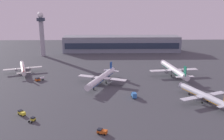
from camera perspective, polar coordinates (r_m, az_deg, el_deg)
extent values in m
plane|color=#424449|center=(150.64, -2.98, -5.09)|extent=(416.00, 416.00, 0.00)
cube|color=gray|center=(270.99, 2.19, 5.72)|extent=(123.21, 22.00, 14.00)
cube|color=#263347|center=(259.86, 2.33, 5.45)|extent=(118.28, 0.40, 6.16)
cube|color=gray|center=(269.72, 2.20, 7.43)|extent=(123.21, 19.80, 2.40)
cylinder|color=#A8A8B2|center=(255.49, -15.58, 6.85)|extent=(4.40, 4.40, 34.13)
cylinder|color=#2D3847|center=(253.55, -15.88, 11.00)|extent=(8.00, 8.00, 3.00)
sphere|color=silver|center=(253.31, -15.95, 11.91)|extent=(5.60, 5.60, 5.60)
cylinder|color=silver|center=(144.69, 19.86, -5.35)|extent=(15.60, 31.35, 3.43)
cone|color=silver|center=(156.80, 15.56, -3.39)|extent=(3.84, 3.25, 3.26)
cube|color=silver|center=(144.15, 20.10, -5.53)|extent=(28.08, 14.38, 0.32)
cylinder|color=slate|center=(141.12, 18.60, -6.12)|extent=(3.08, 3.76, 1.99)
cylinder|color=slate|center=(147.71, 21.49, -5.43)|extent=(3.08, 3.76, 1.99)
cube|color=orange|center=(145.01, 19.83, -5.70)|extent=(14.29, 28.82, 0.33)
cylinder|color=#333338|center=(152.36, 17.15, -4.71)|extent=(0.25, 0.25, 3.21)
cylinder|color=black|center=(152.90, 17.10, -5.27)|extent=(0.71, 1.06, 0.99)
cylinder|color=#333338|center=(142.43, 19.84, -6.37)|extent=(0.25, 0.25, 3.21)
cylinder|color=black|center=(143.01, 19.78, -6.97)|extent=(0.71, 1.06, 0.99)
cylinder|color=#333338|center=(145.08, 20.99, -6.09)|extent=(0.25, 0.25, 3.21)
cylinder|color=black|center=(145.65, 20.93, -6.67)|extent=(0.71, 1.06, 0.99)
cylinder|color=white|center=(163.64, -2.44, -1.82)|extent=(17.42, 36.15, 3.94)
cone|color=white|center=(146.45, -5.47, -3.98)|extent=(4.40, 3.69, 3.74)
cone|color=white|center=(181.57, 0.02, -0.05)|extent=(4.37, 4.01, 3.55)
cube|color=white|center=(164.62, -2.30, -1.79)|extent=(32.37, 16.09, 0.36)
cube|color=white|center=(179.74, -0.20, -0.15)|extent=(11.52, 6.52, 0.36)
cube|color=#19479E|center=(178.63, -0.24, 0.80)|extent=(1.51, 3.20, 6.74)
cylinder|color=slate|center=(162.80, -0.45, -2.24)|extent=(3.50, 4.31, 2.28)
cylinder|color=slate|center=(167.03, -4.11, -1.82)|extent=(3.50, 4.31, 2.28)
cube|color=#19479E|center=(163.97, -2.44, -2.18)|extent=(15.96, 33.23, 0.37)
cylinder|color=#333338|center=(153.84, -4.16, -3.71)|extent=(0.29, 0.29, 3.68)
cylinder|color=black|center=(154.46, -4.15, -4.36)|extent=(0.81, 1.21, 1.14)
cylinder|color=#333338|center=(165.65, -1.36, -2.26)|extent=(0.29, 0.29, 3.68)
cylinder|color=black|center=(166.22, -1.36, -2.87)|extent=(0.81, 1.21, 1.14)
cylinder|color=#333338|center=(167.32, -2.81, -2.09)|extent=(0.29, 0.29, 3.68)
cylinder|color=black|center=(167.89, -2.80, -2.69)|extent=(0.81, 1.21, 1.14)
cylinder|color=white|center=(188.41, 13.75, 0.15)|extent=(9.60, 39.95, 4.20)
cone|color=white|center=(207.46, 11.53, 1.68)|extent=(4.31, 3.17, 3.99)
cone|color=white|center=(169.68, 16.50, -1.73)|extent=(4.16, 3.58, 3.78)
cube|color=white|center=(187.49, 13.88, 0.00)|extent=(35.61, 9.21, 0.39)
cube|color=white|center=(171.42, 16.21, -1.46)|extent=(12.39, 4.29, 0.39)
cube|color=#146B4C|center=(170.80, 16.24, -0.35)|extent=(0.81, 3.55, 7.18)
cylinder|color=slate|center=(185.44, 12.13, -0.31)|extent=(2.95, 4.27, 2.43)
cylinder|color=slate|center=(190.10, 15.55, -0.15)|extent=(2.95, 4.27, 2.43)
cube|color=#146B4C|center=(188.71, 13.73, -0.18)|extent=(8.75, 36.74, 0.40)
cylinder|color=#333338|center=(200.27, 12.34, 0.56)|extent=(0.31, 0.31, 3.92)
cylinder|color=black|center=(200.77, 12.31, 0.02)|extent=(0.60, 1.26, 1.21)
cylinder|color=#333338|center=(185.56, 13.35, -0.68)|extent=(0.31, 0.31, 3.92)
cylinder|color=black|center=(186.10, 13.31, -1.26)|extent=(0.60, 1.26, 1.21)
cylinder|color=#333338|center=(187.43, 14.72, -0.61)|extent=(0.31, 0.31, 3.92)
cylinder|color=black|center=(187.97, 14.68, -1.19)|extent=(0.60, 1.26, 1.21)
cylinder|color=silver|center=(202.55, -19.60, 0.48)|extent=(14.02, 30.66, 3.32)
cone|color=silver|center=(218.85, -19.79, 1.53)|extent=(3.69, 3.06, 3.15)
cone|color=silver|center=(186.16, -19.37, -0.78)|extent=(3.65, 3.33, 2.99)
cube|color=silver|center=(201.74, -19.59, 0.37)|extent=(27.44, 12.97, 0.31)
cube|color=silver|center=(187.71, -19.40, -0.59)|extent=(9.74, 5.30, 0.31)
cube|color=red|center=(187.29, -19.48, 0.21)|extent=(1.21, 2.71, 5.68)
cylinder|color=slate|center=(201.85, -20.93, 0.07)|extent=(2.89, 3.62, 1.92)
cylinder|color=slate|center=(202.05, -18.21, 0.33)|extent=(2.89, 3.62, 1.92)
cube|color=red|center=(202.77, -19.58, 0.23)|extent=(12.83, 28.18, 0.31)
cylinder|color=#333338|center=(212.69, -19.68, 0.72)|extent=(0.24, 0.24, 3.10)
cylinder|color=black|center=(213.06, -19.64, 0.32)|extent=(0.66, 1.02, 0.96)
cylinder|color=#333338|center=(200.79, -20.08, -0.15)|extent=(0.24, 0.24, 3.10)
cylinder|color=black|center=(201.18, -20.04, -0.58)|extent=(0.66, 1.02, 0.96)
cylinder|color=#333338|center=(200.87, -18.99, -0.05)|extent=(0.24, 0.24, 3.10)
cylinder|color=black|center=(201.26, -18.95, -0.47)|extent=(0.66, 1.02, 0.96)
cube|color=#D85919|center=(106.26, -2.78, -13.76)|extent=(2.65, 2.59, 1.10)
cube|color=#1E232D|center=(105.83, -2.79, -13.33)|extent=(2.36, 2.36, 0.70)
cube|color=#D85919|center=(105.60, -1.80, -13.85)|extent=(2.91, 2.62, 1.40)
cylinder|color=black|center=(105.94, -3.10, -14.20)|extent=(0.95, 0.59, 0.90)
cylinder|color=black|center=(107.31, -2.76, -13.78)|extent=(0.95, 0.59, 0.90)
cylinder|color=black|center=(105.10, -1.69, -14.44)|extent=(0.95, 0.59, 0.90)
cylinder|color=black|center=(106.48, -1.37, -14.01)|extent=(0.95, 0.59, 0.90)
cube|color=yellow|center=(121.38, -17.48, -10.64)|extent=(2.32, 2.23, 0.90)
cube|color=#1E232D|center=(121.04, -17.51, -10.30)|extent=(2.11, 2.00, 0.70)
cylinder|color=black|center=(122.19, -17.66, -10.71)|extent=(0.67, 0.94, 0.90)
cylinder|color=black|center=(121.25, -17.13, -10.88)|extent=(0.67, 0.94, 0.90)
cylinder|color=black|center=(120.88, -18.32, -11.07)|extent=(0.67, 0.94, 0.90)
cylinder|color=black|center=(119.93, -17.79, -11.24)|extent=(0.67, 0.94, 0.90)
cube|color=#D85919|center=(178.03, -16.53, -2.11)|extent=(3.84, 3.77, 1.20)
cube|color=#1E232D|center=(177.76, -16.56, -1.81)|extent=(3.44, 3.39, 0.70)
cylinder|color=silver|center=(179.00, -15.77, -1.82)|extent=(4.36, 4.10, 1.80)
cylinder|color=black|center=(177.13, -16.49, -2.40)|extent=(0.88, 0.81, 0.90)
cylinder|color=black|center=(178.96, -16.79, -2.24)|extent=(0.88, 0.81, 0.90)
cylinder|color=black|center=(178.68, -15.39, -2.16)|extent=(0.88, 0.81, 0.90)
cylinder|color=black|center=(180.49, -15.69, -2.00)|extent=(0.88, 0.81, 0.90)
cube|color=#3372BF|center=(144.36, 4.90, -5.62)|extent=(2.59, 2.91, 1.20)
cube|color=#1E232D|center=(144.02, 4.91, -5.27)|extent=(2.37, 2.57, 0.70)
cube|color=#3372BF|center=(141.84, 5.08, -5.71)|extent=(2.55, 3.75, 2.60)
cylinder|color=black|center=(144.75, 4.46, -5.80)|extent=(0.36, 0.92, 0.90)
cylinder|color=black|center=(145.11, 5.28, -5.77)|extent=(0.36, 0.92, 0.90)
cylinder|color=black|center=(141.53, 4.70, -6.32)|extent=(0.36, 0.92, 0.90)
cylinder|color=black|center=(141.89, 5.54, -6.28)|extent=(0.36, 0.92, 0.90)
cube|color=yellow|center=(129.85, -20.04, -9.07)|extent=(2.90, 2.89, 1.10)
cube|color=#1E232D|center=(129.49, -20.08, -8.70)|extent=(2.61, 2.61, 0.70)
cube|color=yellow|center=(128.25, -19.63, -9.27)|extent=(3.07, 3.04, 1.40)
cylinder|color=black|center=(129.96, -20.41, -9.35)|extent=(0.87, 0.83, 0.90)
cylinder|color=black|center=(130.66, -19.75, -9.15)|extent=(0.87, 0.83, 0.90)
cylinder|color=black|center=(127.77, -19.82, -9.72)|extent=(0.87, 0.83, 0.90)
cylinder|color=black|center=(128.49, -19.16, -9.52)|extent=(0.87, 0.83, 0.90)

